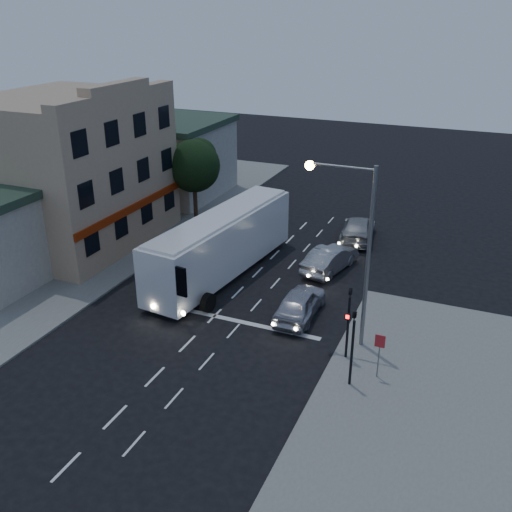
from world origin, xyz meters
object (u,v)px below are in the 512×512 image
at_px(regulatory_sign, 379,349).
at_px(tour_bus, 222,243).
at_px(traffic_signal_main, 349,315).
at_px(car_sedan_a, 330,259).
at_px(streetlight, 356,236).
at_px(car_suv, 300,303).
at_px(car_sedan_b, 358,229).
at_px(street_tree, 194,164).
at_px(traffic_signal_side, 353,339).

bearing_deg(regulatory_sign, tour_bus, 147.64).
bearing_deg(traffic_signal_main, car_sedan_a, 110.72).
xyz_separation_m(traffic_signal_main, streetlight, (-0.26, 1.42, 3.31)).
bearing_deg(streetlight, traffic_signal_main, -79.80).
height_order(car_suv, car_sedan_a, car_suv).
height_order(tour_bus, car_sedan_b, tour_bus).
bearing_deg(tour_bus, traffic_signal_main, -26.35).
bearing_deg(car_suv, car_sedan_a, -89.89).
bearing_deg(street_tree, streetlight, -39.51).
distance_m(car_suv, regulatory_sign, 6.53).
height_order(car_sedan_a, street_tree, street_tree).
bearing_deg(car_sedan_b, traffic_signal_main, 93.71).
xyz_separation_m(tour_bus, regulatory_sign, (11.19, -7.09, -0.55)).
relative_size(tour_bus, regulatory_sign, 5.99).
relative_size(traffic_signal_side, streetlight, 0.46).
relative_size(car_suv, street_tree, 0.76).
bearing_deg(traffic_signal_side, traffic_signal_main, 109.49).
xyz_separation_m(car_sedan_b, regulatory_sign, (4.86, -16.18, 0.81)).
distance_m(tour_bus, car_suv, 6.98).
relative_size(traffic_signal_side, street_tree, 0.66).
height_order(traffic_signal_main, street_tree, street_tree).
distance_m(car_sedan_b, traffic_signal_side, 17.65).
xyz_separation_m(car_sedan_a, street_tree, (-12.30, 4.97, 3.70)).
relative_size(traffic_signal_main, street_tree, 0.66).
bearing_deg(streetlight, car_sedan_b, 101.93).
relative_size(car_sedan_b, traffic_signal_main, 1.32).
relative_size(car_sedan_a, regulatory_sign, 2.20).
xyz_separation_m(car_suv, street_tree, (-12.44, 11.22, 3.70)).
relative_size(tour_bus, street_tree, 2.13).
xyz_separation_m(tour_bus, traffic_signal_side, (10.19, -8.06, 0.27)).
bearing_deg(traffic_signal_side, car_sedan_b, 102.69).
xyz_separation_m(car_sedan_a, traffic_signal_main, (3.51, -9.28, 1.62)).
relative_size(traffic_signal_main, regulatory_sign, 1.86).
bearing_deg(traffic_signal_main, tour_bus, 147.37).
bearing_deg(regulatory_sign, car_suv, 141.45).
relative_size(car_suv, car_sedan_b, 0.87).
distance_m(traffic_signal_side, street_tree, 23.24).
distance_m(tour_bus, regulatory_sign, 13.26).
distance_m(tour_bus, car_sedan_a, 6.92).
bearing_deg(car_sedan_b, streetlight, 93.87).
xyz_separation_m(traffic_signal_side, regulatory_sign, (1.00, 0.96, -0.82)).
bearing_deg(car_suv, car_sedan_b, -92.19).
bearing_deg(car_sedan_a, traffic_signal_main, 122.85).
xyz_separation_m(car_sedan_a, car_sedan_b, (0.35, 5.89, -0.01)).
relative_size(car_sedan_b, traffic_signal_side, 1.32).
bearing_deg(traffic_signal_main, regulatory_sign, -30.84).
xyz_separation_m(car_suv, streetlight, (3.11, -1.60, 4.93)).
bearing_deg(traffic_signal_main, car_suv, 138.08).
height_order(traffic_signal_side, street_tree, street_tree).
height_order(car_sedan_b, regulatory_sign, regulatory_sign).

